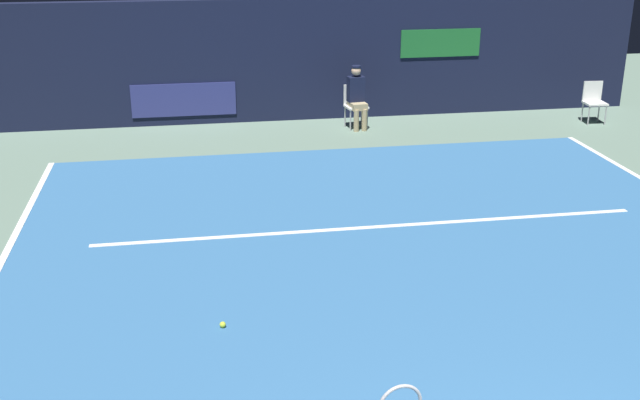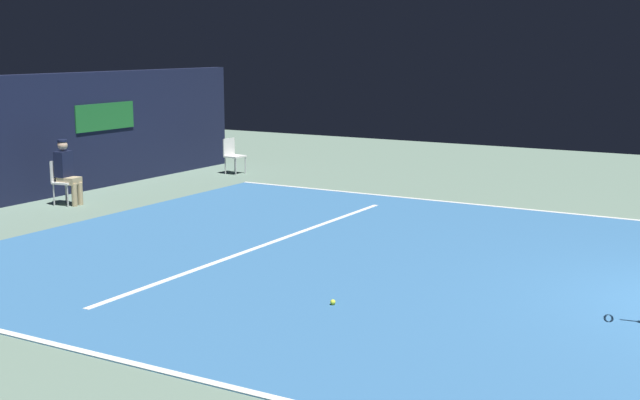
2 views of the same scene
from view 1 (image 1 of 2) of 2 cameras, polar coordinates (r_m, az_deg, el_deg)
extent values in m
plane|color=slate|center=(9.32, 6.99, -7.04)|extent=(30.23, 30.23, 0.00)
cube|color=#336699|center=(9.31, 7.00, -7.00)|extent=(10.19, 12.21, 0.01)
cube|color=white|center=(11.18, 3.92, -2.01)|extent=(7.95, 0.10, 0.01)
cube|color=#141933|center=(16.98, -1.16, 10.33)|extent=(15.00, 0.30, 2.60)
cube|color=navy|center=(16.79, -10.02, 7.30)|extent=(2.20, 0.04, 0.70)
cube|color=#1E6B2D|center=(17.47, 8.89, 11.38)|extent=(1.80, 0.04, 0.60)
cube|color=white|center=(16.33, 2.69, 6.90)|extent=(0.49, 0.46, 0.04)
cube|color=white|center=(16.46, 2.46, 7.83)|extent=(0.42, 0.09, 0.42)
cylinder|color=#B2B2B7|center=(16.17, 2.26, 5.93)|extent=(0.03, 0.03, 0.46)
cylinder|color=#B2B2B7|center=(16.30, 3.51, 6.02)|extent=(0.03, 0.03, 0.46)
cylinder|color=#B2B2B7|center=(16.48, 1.86, 6.21)|extent=(0.03, 0.03, 0.46)
cylinder|color=#B2B2B7|center=(16.60, 3.08, 6.30)|extent=(0.03, 0.03, 0.46)
cube|color=tan|center=(16.25, 2.79, 6.97)|extent=(0.37, 0.44, 0.14)
cylinder|color=tan|center=(16.12, 2.70, 5.87)|extent=(0.11, 0.11, 0.46)
cylinder|color=tan|center=(16.18, 3.30, 5.92)|extent=(0.11, 0.11, 0.46)
cube|color=#141933|center=(16.28, 2.66, 8.19)|extent=(0.37, 0.26, 0.52)
sphere|color=#DBAD89|center=(16.21, 2.69, 9.51)|extent=(0.20, 0.20, 0.20)
cylinder|color=#141933|center=(16.19, 2.69, 9.82)|extent=(0.19, 0.19, 0.04)
cube|color=white|center=(17.73, 19.66, 6.75)|extent=(0.47, 0.43, 0.04)
cube|color=white|center=(17.86, 19.48, 7.62)|extent=(0.42, 0.06, 0.42)
cylinder|color=#B2B2B7|center=(17.55, 19.24, 5.93)|extent=(0.03, 0.03, 0.44)
cylinder|color=#B2B2B7|center=(17.71, 20.35, 5.91)|extent=(0.03, 0.03, 0.44)
cylinder|color=#B2B2B7|center=(17.85, 18.80, 6.21)|extent=(0.03, 0.03, 0.44)
cylinder|color=#B2B2B7|center=(18.01, 19.90, 6.19)|extent=(0.03, 0.03, 0.44)
sphere|color=#CCE033|center=(8.62, -7.20, -9.12)|extent=(0.07, 0.07, 0.07)
camera|label=2|loc=(9.12, -81.66, -4.12)|focal=47.98mm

